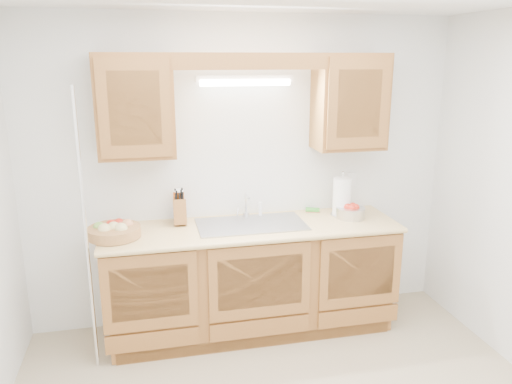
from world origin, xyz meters
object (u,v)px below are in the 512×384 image
object	(u,v)px
fruit_basket	(114,230)
apple_bowl	(351,212)
paper_towel	(342,197)
knife_block	(180,211)

from	to	relation	value
fruit_basket	apple_bowl	distance (m)	1.86
paper_towel	apple_bowl	world-z (taller)	paper_towel
fruit_basket	paper_towel	xyz separation A→B (m)	(1.81, 0.13, 0.10)
fruit_basket	paper_towel	size ratio (longest dim) A/B	1.25
knife_block	apple_bowl	size ratio (longest dim) A/B	0.96
knife_block	apple_bowl	xyz separation A→B (m)	(1.37, -0.15, -0.05)
fruit_basket	apple_bowl	bearing A→B (deg)	1.61
knife_block	paper_towel	world-z (taller)	paper_towel
fruit_basket	paper_towel	world-z (taller)	paper_towel
fruit_basket	paper_towel	distance (m)	1.82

